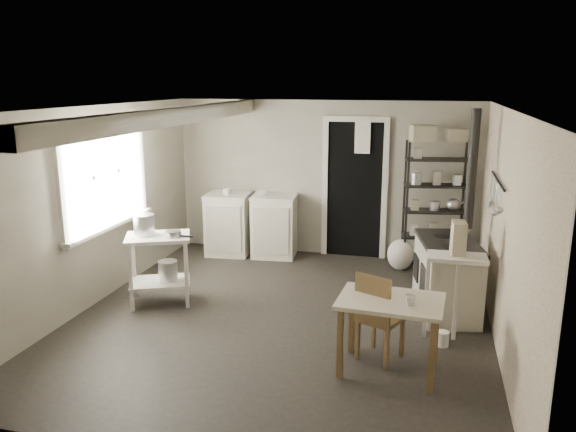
% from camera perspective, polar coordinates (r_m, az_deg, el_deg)
% --- Properties ---
extents(floor, '(5.00, 5.00, 0.00)m').
position_cam_1_polar(floor, '(6.35, -0.68, -10.33)').
color(floor, black).
rests_on(floor, ground).
extents(ceiling, '(5.00, 5.00, 0.00)m').
position_cam_1_polar(ceiling, '(5.81, -0.75, 10.90)').
color(ceiling, silver).
rests_on(ceiling, wall_back).
extents(wall_back, '(4.50, 0.02, 2.30)m').
position_cam_1_polar(wall_back, '(8.36, 3.75, 3.78)').
color(wall_back, '#9D9586').
rests_on(wall_back, ground).
extents(wall_front, '(4.50, 0.02, 2.30)m').
position_cam_1_polar(wall_front, '(3.73, -10.87, -9.11)').
color(wall_front, '#9D9586').
rests_on(wall_front, ground).
extents(wall_left, '(0.02, 5.00, 2.30)m').
position_cam_1_polar(wall_left, '(6.89, -19.09, 0.93)').
color(wall_left, '#9D9586').
rests_on(wall_left, ground).
extents(wall_right, '(0.02, 5.00, 2.30)m').
position_cam_1_polar(wall_right, '(5.82, 21.20, -1.49)').
color(wall_right, '#9D9586').
rests_on(wall_right, ground).
extents(window, '(0.12, 1.76, 1.28)m').
position_cam_1_polar(window, '(6.98, -18.21, 4.07)').
color(window, silver).
rests_on(window, wall_left).
extents(doorway, '(0.96, 0.10, 2.08)m').
position_cam_1_polar(doorway, '(8.29, 6.76, 2.57)').
color(doorway, silver).
rests_on(doorway, ground).
extents(ceiling_beam, '(0.18, 5.00, 0.18)m').
position_cam_1_polar(ceiling_beam, '(6.23, -11.62, 9.89)').
color(ceiling_beam, silver).
rests_on(ceiling_beam, ceiling).
extents(wallpaper_panel, '(0.01, 5.00, 2.30)m').
position_cam_1_polar(wallpaper_panel, '(5.82, 21.10, -1.48)').
color(wallpaper_panel, beige).
rests_on(wallpaper_panel, wall_right).
extents(utensil_rail, '(0.06, 1.20, 0.44)m').
position_cam_1_polar(utensil_rail, '(6.32, 20.37, 3.43)').
color(utensil_rail, '#BDBCBF').
rests_on(utensil_rail, wall_right).
extents(prep_table, '(0.87, 0.77, 0.83)m').
position_cam_1_polar(prep_table, '(6.79, -12.91, -5.43)').
color(prep_table, silver).
rests_on(prep_table, ground).
extents(stockpot, '(0.27, 0.27, 0.26)m').
position_cam_1_polar(stockpot, '(6.70, -14.39, -0.94)').
color(stockpot, '#BDBCBF').
rests_on(stockpot, prep_table).
extents(saucepan, '(0.22, 0.22, 0.10)m').
position_cam_1_polar(saucepan, '(6.56, -11.57, -1.92)').
color(saucepan, '#BDBCBF').
rests_on(saucepan, prep_table).
extents(bucket, '(0.28, 0.28, 0.25)m').
position_cam_1_polar(bucket, '(6.80, -12.08, -5.48)').
color(bucket, '#BDBCBF').
rests_on(bucket, prep_table).
extents(base_cabinets, '(1.46, 0.74, 0.93)m').
position_cam_1_polar(base_cabinets, '(8.46, -3.73, -0.89)').
color(base_cabinets, beige).
rests_on(base_cabinets, ground).
extents(mixing_bowl, '(0.34, 0.34, 0.06)m').
position_cam_1_polar(mixing_bowl, '(8.31, -2.73, 2.33)').
color(mixing_bowl, white).
rests_on(mixing_bowl, base_cabinets).
extents(counter_cup, '(0.13, 0.13, 0.10)m').
position_cam_1_polar(counter_cup, '(8.34, -6.25, 2.43)').
color(counter_cup, white).
rests_on(counter_cup, base_cabinets).
extents(shelf_rack, '(0.89, 0.47, 1.78)m').
position_cam_1_polar(shelf_rack, '(7.95, 14.72, 1.36)').
color(shelf_rack, black).
rests_on(shelf_rack, ground).
extents(shelf_jar, '(0.10, 0.10, 0.20)m').
position_cam_1_polar(shelf_jar, '(7.88, 13.05, 4.47)').
color(shelf_jar, white).
rests_on(shelf_jar, shelf_rack).
extents(storage_box_a, '(0.37, 0.34, 0.21)m').
position_cam_1_polar(storage_box_a, '(7.78, 13.57, 9.08)').
color(storage_box_a, beige).
rests_on(storage_box_a, shelf_rack).
extents(storage_box_b, '(0.32, 0.31, 0.16)m').
position_cam_1_polar(storage_box_b, '(7.86, 16.70, 8.78)').
color(storage_box_b, beige).
rests_on(storage_box_b, shelf_rack).
extents(stove, '(0.79, 1.16, 0.84)m').
position_cam_1_polar(stove, '(6.59, 15.84, -5.82)').
color(stove, beige).
rests_on(stove, ground).
extents(stovepipe, '(0.12, 0.12, 1.44)m').
position_cam_1_polar(stovepipe, '(6.72, 18.19, 4.50)').
color(stovepipe, black).
rests_on(stovepipe, stove).
extents(side_ledge, '(0.59, 0.33, 0.89)m').
position_cam_1_polar(side_ledge, '(5.94, 16.51, -8.14)').
color(side_ledge, silver).
rests_on(side_ledge, ground).
extents(oats_box, '(0.15, 0.23, 0.33)m').
position_cam_1_polar(oats_box, '(5.81, 16.90, -2.62)').
color(oats_box, beige).
rests_on(oats_box, side_ledge).
extents(work_table, '(0.95, 0.69, 0.69)m').
position_cam_1_polar(work_table, '(5.21, 10.26, -11.52)').
color(work_table, beige).
rests_on(work_table, ground).
extents(table_cup, '(0.11, 0.11, 0.09)m').
position_cam_1_polar(table_cup, '(4.96, 12.35, -7.62)').
color(table_cup, white).
rests_on(table_cup, work_table).
extents(chair, '(0.48, 0.49, 0.87)m').
position_cam_1_polar(chair, '(5.38, 9.44, -9.43)').
color(chair, brown).
rests_on(chair, ground).
extents(flour_sack, '(0.45, 0.42, 0.44)m').
position_cam_1_polar(flour_sack, '(7.96, 11.35, -3.72)').
color(flour_sack, silver).
rests_on(flour_sack, ground).
extents(floor_crock, '(0.15, 0.15, 0.15)m').
position_cam_1_polar(floor_crock, '(5.91, 15.44, -11.93)').
color(floor_crock, white).
rests_on(floor_crock, ground).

